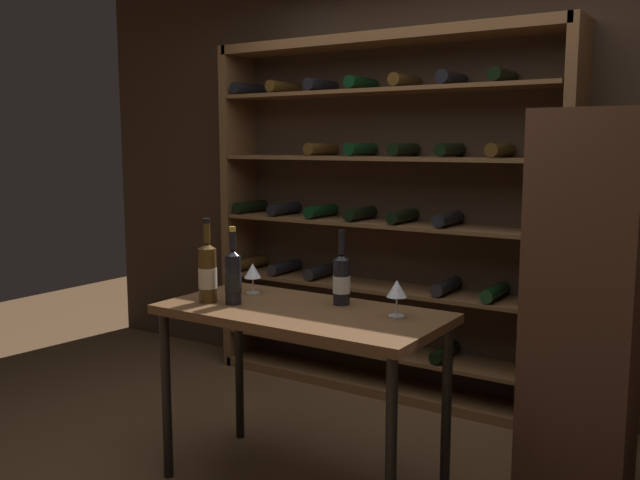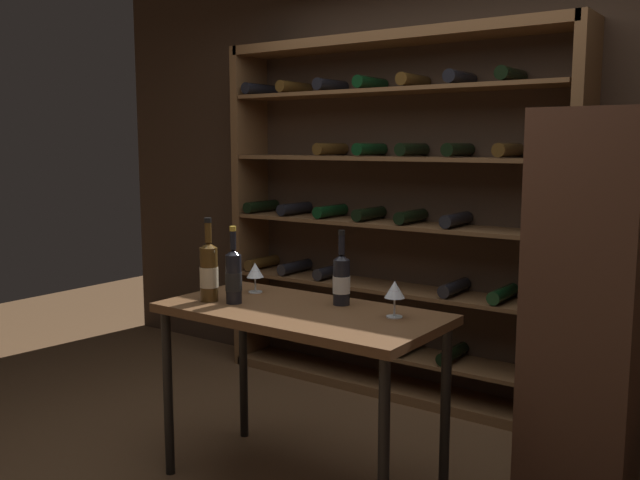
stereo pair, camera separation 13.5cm
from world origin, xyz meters
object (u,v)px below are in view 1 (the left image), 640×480
Objects in this scene: display_cabinet at (583,313)px; wine_glass_stemmed_right at (397,290)px; wine_bottle_red_label at (208,272)px; wine_glass_stemmed_left at (253,272)px; tasting_table at (302,328)px; wine_bottle_amber_reserve at (342,279)px; wine_rack at (380,219)px; wine_bottle_gold_foil at (233,277)px.

wine_glass_stemmed_right is (-0.66, -0.42, 0.10)m from display_cabinet.
wine_bottle_red_label is 2.48× the size of wine_glass_stemmed_right.
display_cabinet is 11.54× the size of wine_glass_stemmed_left.
display_cabinet reaches higher than tasting_table.
wine_glass_stemmed_right reaches higher than tasting_table.
display_cabinet reaches higher than wine_bottle_amber_reserve.
wine_glass_stemmed_left is (-0.49, -0.03, -0.01)m from wine_bottle_amber_reserve.
tasting_table is 3.71× the size of wine_bottle_amber_reserve.
wine_bottle_amber_reserve is at bearing 168.62° from wine_glass_stemmed_right.
wine_rack is 6.81× the size of wine_bottle_amber_reserve.
wine_glass_stemmed_right is at bearing 15.32° from wine_bottle_gold_foil.
wine_bottle_red_label reaches higher than wine_glass_stemmed_left.
tasting_table is (0.31, -1.30, -0.35)m from wine_rack.
wine_glass_stemmed_left reaches higher than tasting_table.
wine_rack is at bearing 103.43° from tasting_table.
display_cabinet reaches higher than wine_glass_stemmed_right.
wine_rack is 1.40m from wine_glass_stemmed_right.
wine_rack reaches higher than wine_bottle_gold_foil.
wine_bottle_red_label reaches higher than wine_glass_stemmed_right.
wine_bottle_amber_reserve is at bearing 59.79° from tasting_table.
wine_glass_stemmed_left is (-0.08, -1.16, -0.16)m from wine_rack.
wine_bottle_red_label is 0.61m from wine_bottle_amber_reserve.
wine_glass_stemmed_right is 1.06× the size of wine_glass_stemmed_left.
display_cabinet reaches higher than wine_bottle_gold_foil.
wine_rack is at bearing 150.75° from display_cabinet.
wine_bottle_gold_foil is 0.13m from wine_bottle_red_label.
wine_bottle_amber_reserve is 2.18× the size of wine_glass_stemmed_right.
wine_bottle_red_label is at bearing -151.71° from wine_bottle_amber_reserve.
wine_bottle_gold_foil is 0.75m from wine_glass_stemmed_right.
wine_bottle_red_label is (-0.13, -0.03, 0.01)m from wine_bottle_gold_foil.
display_cabinet is 4.37× the size of wine_bottle_red_label.
wine_rack is 1.60m from display_cabinet.
wine_rack is 15.79× the size of wine_glass_stemmed_left.
wine_bottle_gold_foil is 0.24m from wine_glass_stemmed_left.
wine_bottle_gold_foil reaches higher than wine_glass_stemmed_right.
wine_bottle_gold_foil is at bearing -90.16° from wine_rack.
wine_bottle_amber_reserve is 0.31m from wine_glass_stemmed_right.
wine_rack is 1.83× the size of tasting_table.
wine_bottle_red_label is 1.14× the size of wine_bottle_amber_reserve.
wine_glass_stemmed_left is (0.05, 0.26, -0.04)m from wine_bottle_red_label.
wine_bottle_red_label is at bearing -164.92° from wine_glass_stemmed_right.
wine_bottle_amber_reserve is (0.10, 0.17, 0.21)m from tasting_table.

